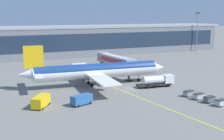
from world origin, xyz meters
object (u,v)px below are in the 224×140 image
at_px(crew_van, 82,99).
at_px(baggage_cart_1, 209,99).
at_px(baggage_cart_2, 199,96).
at_px(baggage_cart_3, 189,93).
at_px(main_airliner, 96,71).
at_px(fuel_tanker, 158,81).
at_px(lavatory_truck, 41,101).
at_px(baggage_cart_0, 221,103).

xyz_separation_m(crew_van, baggage_cart_1, (27.54, -10.85, -0.53)).
bearing_deg(baggage_cart_1, baggage_cart_2, 97.50).
bearing_deg(baggage_cart_3, baggage_cart_1, -82.50).
relative_size(main_airliner, fuel_tanker, 4.00).
bearing_deg(main_airliner, lavatory_truck, -143.10).
bearing_deg(crew_van, main_airliner, 58.14).
relative_size(baggage_cart_0, baggage_cart_1, 1.00).
relative_size(main_airliner, baggage_cart_2, 15.57).
bearing_deg(baggage_cart_3, lavatory_truck, 169.06).
distance_m(lavatory_truck, crew_van, 9.04).
bearing_deg(main_airliner, crew_van, -121.86).
distance_m(crew_van, baggage_cart_3, 27.09).
relative_size(baggage_cart_0, baggage_cart_3, 1.00).
xyz_separation_m(fuel_tanker, baggage_cart_1, (2.22, -18.35, -0.96)).
height_order(main_airliner, baggage_cart_1, main_airliner).
height_order(baggage_cart_1, baggage_cart_3, same).
height_order(lavatory_truck, crew_van, lavatory_truck).
relative_size(main_airliner, baggage_cart_0, 15.57).
bearing_deg(baggage_cart_1, baggage_cart_3, 97.50).
distance_m(main_airliner, baggage_cart_0, 35.55).
bearing_deg(lavatory_truck, baggage_cart_1, -19.99).
relative_size(fuel_tanker, baggage_cart_1, 3.89).
bearing_deg(lavatory_truck, baggage_cart_3, -10.94).
distance_m(baggage_cart_0, baggage_cart_3, 9.60).
xyz_separation_m(baggage_cart_0, baggage_cart_3, (-1.25, 9.52, 0.00)).
bearing_deg(baggage_cart_0, lavatory_truck, 155.96).
distance_m(main_airliner, fuel_tanker, 17.73).
distance_m(fuel_tanker, baggage_cart_0, 21.70).
bearing_deg(baggage_cart_3, crew_van, 170.42).
height_order(main_airliner, baggage_cart_0, main_airliner).
distance_m(fuel_tanker, lavatory_truck, 34.44).
xyz_separation_m(crew_van, baggage_cart_3, (26.71, -4.51, -0.53)).
height_order(baggage_cart_1, baggage_cart_2, same).
relative_size(fuel_tanker, lavatory_truck, 1.81).
bearing_deg(lavatory_truck, crew_van, -15.00).
relative_size(baggage_cart_2, baggage_cart_3, 1.00).
relative_size(baggage_cart_0, baggage_cart_2, 1.00).
height_order(lavatory_truck, baggage_cart_3, lavatory_truck).
xyz_separation_m(lavatory_truck, baggage_cart_2, (35.85, -10.02, -0.64)).
height_order(main_airliner, crew_van, main_airliner).
distance_m(lavatory_truck, baggage_cart_1, 38.60).
bearing_deg(baggage_cart_3, baggage_cart_0, -82.50).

